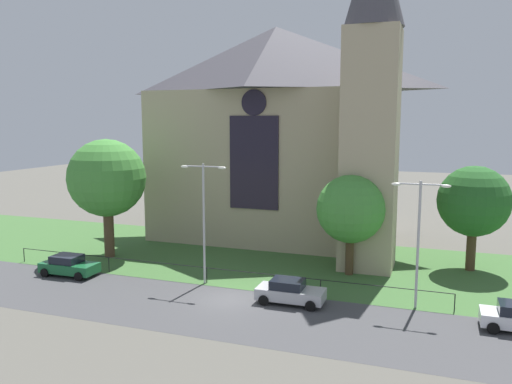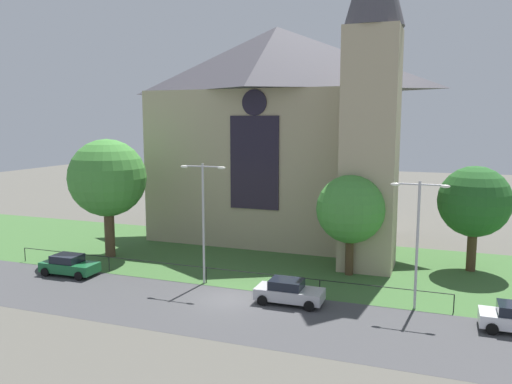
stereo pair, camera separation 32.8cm
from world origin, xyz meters
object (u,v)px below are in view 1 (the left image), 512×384
church_building (281,132)px  streetlamp_near (204,208)px  streetlamp_far (419,227)px  tree_left_near (107,178)px  parked_car_silver (290,292)px  parked_car_green (69,265)px  tree_right_far (474,202)px  tree_right_near (351,209)px

church_building → streetlamp_near: bearing=-93.3°
streetlamp_far → streetlamp_near: bearing=180.0°
tree_left_near → streetlamp_near: tree_left_near is taller
streetlamp_far → parked_car_silver: streetlamp_far is taller
tree_left_near → parked_car_green: 8.05m
tree_left_near → parked_car_silver: (17.30, -5.63, -5.83)m
parked_car_green → streetlamp_near: bearing=8.3°
parked_car_silver → streetlamp_near: bearing=164.5°
church_building → tree_right_far: (16.76, -5.48, -4.99)m
tree_left_near → tree_right_near: 19.90m
church_building → tree_left_near: bearing=-135.3°
streetlamp_near → parked_car_green: streetlamp_near is taller
tree_right_near → church_building: bearing=130.5°
church_building → parked_car_green: 22.34m
church_building → streetlamp_near: church_building is taller
parked_car_silver → streetlamp_far: bearing=12.9°
tree_right_near → parked_car_green: size_ratio=1.75×
streetlamp_far → parked_car_green: (-24.29, -1.68, -4.24)m
tree_right_far → tree_right_near: (-8.49, -4.21, -0.40)m
church_building → tree_right_near: 13.83m
tree_left_near → parked_car_green: bearing=-85.6°
tree_left_near → parked_car_silver: tree_left_near is taller
tree_left_near → streetlamp_near: 11.35m
tree_right_near → streetlamp_near: 10.71m
streetlamp_near → parked_car_silver: (6.69, -1.78, -4.59)m
tree_right_far → streetlamp_far: bearing=-110.0°
streetlamp_near → tree_right_near: bearing=31.2°
tree_left_near → tree_right_far: 28.89m
tree_left_near → tree_right_near: (19.76, 1.69, -1.69)m
parked_car_green → tree_right_near: bearing=19.4°
tree_right_far → streetlamp_far: size_ratio=1.03×
streetlamp_near → parked_car_green: size_ratio=1.98×
tree_right_near → parked_car_silver: (-2.46, -7.32, -4.14)m
tree_left_near → streetlamp_near: (10.61, -3.85, -1.25)m
tree_right_far → parked_car_green: bearing=-157.7°
church_building → streetlamp_near: size_ratio=3.09×
church_building → tree_right_near: church_building is taller
tree_left_near → streetlamp_near: size_ratio=1.17×
tree_right_near → parked_car_green: (-19.34, -7.21, -4.14)m
streetlamp_near → parked_car_green: bearing=-170.6°
tree_right_near → streetlamp_near: bearing=-148.8°
streetlamp_near → streetlamp_far: bearing=0.0°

